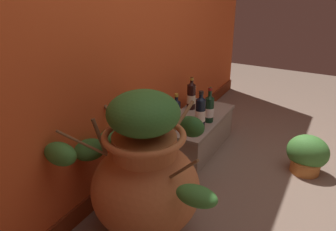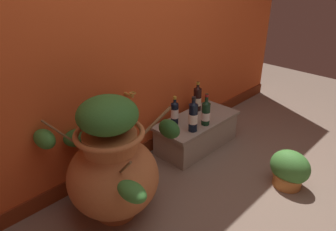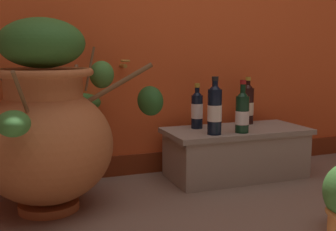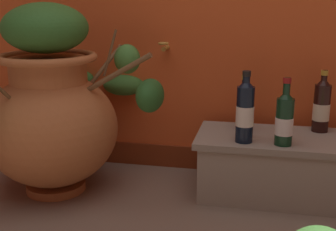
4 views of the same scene
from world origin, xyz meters
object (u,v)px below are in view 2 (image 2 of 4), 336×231
object	(u,v)px
terracotta_urn	(112,165)
wine_bottle_right	(197,98)
wine_bottle_left	(175,112)
potted_shrub	(289,170)
wine_bottle_middle	(193,116)
wine_bottle_back	(206,112)

from	to	relation	value
terracotta_urn	wine_bottle_right	bearing A→B (deg)	12.67
wine_bottle_left	potted_shrub	size ratio (longest dim) A/B	0.85
wine_bottle_left	wine_bottle_right	bearing A→B (deg)	5.57
wine_bottle_middle	wine_bottle_back	bearing A→B (deg)	-2.31
wine_bottle_left	wine_bottle_middle	world-z (taller)	wine_bottle_middle
terracotta_urn	wine_bottle_middle	xyz separation A→B (m)	(0.91, 0.04, 0.04)
wine_bottle_back	wine_bottle_middle	bearing A→B (deg)	177.69
wine_bottle_back	potted_shrub	bearing A→B (deg)	-84.42
terracotta_urn	wine_bottle_back	bearing A→B (deg)	1.74
wine_bottle_right	terracotta_urn	bearing A→B (deg)	-167.33
terracotta_urn	potted_shrub	bearing A→B (deg)	-33.73
wine_bottle_left	wine_bottle_back	distance (m)	0.28
wine_bottle_left	potted_shrub	bearing A→B (deg)	-75.46
wine_bottle_left	terracotta_urn	bearing A→B (deg)	-164.48
terracotta_urn	wine_bottle_middle	size ratio (longest dim) A/B	3.09
terracotta_urn	wine_bottle_left	size ratio (longest dim) A/B	3.69
terracotta_urn	potted_shrub	xyz separation A→B (m)	(1.16, -0.77, -0.26)
terracotta_urn	wine_bottle_back	world-z (taller)	terracotta_urn
wine_bottle_middle	wine_bottle_right	xyz separation A→B (m)	(0.36, 0.24, -0.02)
wine_bottle_back	potted_shrub	xyz separation A→B (m)	(0.08, -0.81, -0.27)
wine_bottle_middle	wine_bottle_right	size ratio (longest dim) A/B	1.08
wine_bottle_left	wine_bottle_back	world-z (taller)	wine_bottle_back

